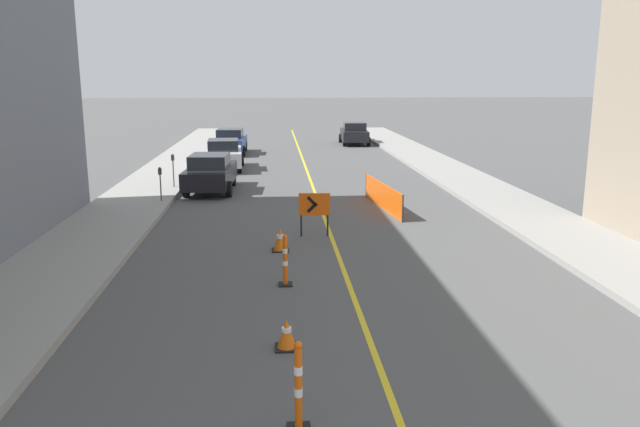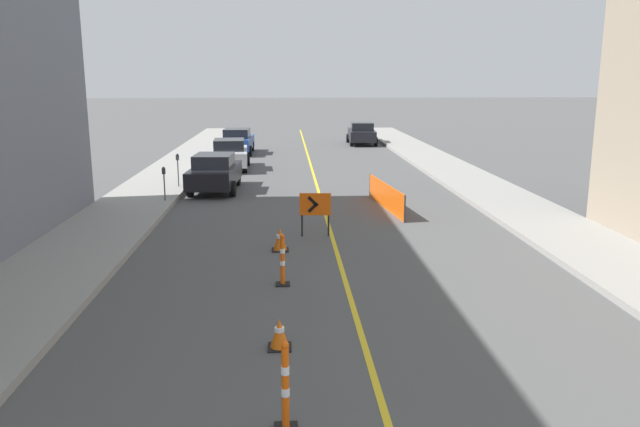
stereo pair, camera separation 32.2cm
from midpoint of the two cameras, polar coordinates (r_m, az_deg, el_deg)
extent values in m
cube|color=gold|center=(29.70, -1.24, 3.19)|extent=(0.12, 57.05, 0.01)
cube|color=gray|center=(30.15, -14.80, 3.08)|extent=(2.94, 57.05, 0.18)
cube|color=gray|center=(30.87, 12.01, 3.43)|extent=(2.94, 57.05, 0.18)
cube|color=black|center=(11.38, -3.89, -12.12)|extent=(0.42, 0.42, 0.03)
cone|color=orange|center=(11.27, -3.91, -10.84)|extent=(0.34, 0.34, 0.52)
cylinder|color=white|center=(11.25, -3.92, -10.55)|extent=(0.17, 0.17, 0.08)
cube|color=black|center=(17.44, -4.18, -3.36)|extent=(0.47, 0.47, 0.03)
cone|color=orange|center=(17.36, -4.20, -2.34)|extent=(0.37, 0.37, 0.61)
cylinder|color=white|center=(17.34, -4.20, -2.10)|extent=(0.19, 0.19, 0.10)
cylinder|color=#EF560C|center=(8.73, -3.08, -15.66)|extent=(0.10, 0.10, 1.18)
cylinder|color=white|center=(8.76, -3.08, -16.00)|extent=(0.12, 0.12, 0.12)
cylinder|color=white|center=(8.62, -3.10, -14.14)|extent=(0.12, 0.12, 0.12)
sphere|color=#EF560C|center=(8.46, -3.13, -11.95)|extent=(0.11, 0.11, 0.11)
cube|color=black|center=(14.61, -3.82, -6.48)|extent=(0.33, 0.33, 0.04)
cylinder|color=#EF560C|center=(14.44, -3.85, -4.36)|extent=(0.10, 0.10, 1.09)
cylinder|color=white|center=(14.45, -3.85, -4.56)|extent=(0.12, 0.12, 0.11)
cylinder|color=white|center=(14.37, -3.86, -3.44)|extent=(0.12, 0.12, 0.11)
sphere|color=#EF560C|center=(14.28, -3.88, -2.13)|extent=(0.11, 0.11, 0.11)
cube|color=#EF560C|center=(18.76, -1.00, 0.86)|extent=(0.95, 0.12, 0.67)
cube|color=black|center=(18.70, -1.22, 1.11)|extent=(0.33, 0.04, 0.32)
cube|color=black|center=(18.73, -1.21, 0.54)|extent=(0.33, 0.04, 0.32)
cylinder|color=black|center=(18.88, -2.21, -1.14)|extent=(0.06, 0.06, 0.65)
cylinder|color=black|center=(18.93, 0.22, -1.09)|extent=(0.06, 0.06, 0.65)
cube|color=#EF560C|center=(23.02, 5.36, 1.62)|extent=(0.55, 4.69, 0.93)
cylinder|color=#262626|center=(20.81, 7.14, 0.43)|extent=(0.05, 0.05, 0.93)
cylinder|color=#262626|center=(25.26, 3.90, 2.60)|extent=(0.05, 0.05, 0.93)
cube|color=black|center=(26.79, -10.33, 3.45)|extent=(2.01, 4.38, 0.72)
cube|color=black|center=(26.49, -10.43, 4.74)|extent=(1.62, 2.01, 0.55)
cylinder|color=black|center=(28.26, -11.75, 3.11)|extent=(0.25, 0.65, 0.64)
cylinder|color=black|center=(28.09, -8.29, 3.18)|extent=(0.25, 0.65, 0.64)
cylinder|color=black|center=(25.65, -12.50, 2.16)|extent=(0.25, 0.65, 0.64)
cylinder|color=black|center=(25.46, -8.69, 2.23)|extent=(0.25, 0.65, 0.64)
cube|color=#B7B7BC|center=(33.14, -9.05, 5.17)|extent=(2.05, 4.40, 0.72)
cube|color=black|center=(32.85, -9.12, 6.22)|extent=(1.64, 2.02, 0.55)
cylinder|color=black|center=(34.58, -10.27, 4.82)|extent=(0.26, 0.65, 0.64)
cylinder|color=black|center=(34.44, -7.43, 4.88)|extent=(0.26, 0.65, 0.64)
cylinder|color=black|center=(31.95, -10.75, 4.19)|extent=(0.26, 0.65, 0.64)
cylinder|color=black|center=(31.80, -7.68, 4.26)|extent=(0.26, 0.65, 0.64)
cube|color=navy|center=(39.93, -8.42, 6.39)|extent=(1.94, 4.36, 0.72)
cube|color=black|center=(39.66, -8.47, 7.27)|extent=(1.59, 1.98, 0.55)
cylinder|color=black|center=(41.36, -9.46, 6.05)|extent=(0.24, 0.65, 0.64)
cylinder|color=black|center=(41.24, -7.08, 6.11)|extent=(0.24, 0.65, 0.64)
cylinder|color=black|center=(38.72, -9.81, 5.62)|extent=(0.24, 0.65, 0.64)
cylinder|color=black|center=(38.59, -7.27, 5.68)|extent=(0.24, 0.65, 0.64)
cube|color=black|center=(45.34, 2.94, 7.20)|extent=(2.03, 4.39, 0.72)
cube|color=black|center=(45.08, 2.98, 7.98)|extent=(1.63, 2.01, 0.55)
cylinder|color=black|center=(46.60, 1.68, 6.90)|extent=(0.25, 0.65, 0.64)
cylinder|color=black|center=(46.81, 3.77, 6.91)|extent=(0.25, 0.65, 0.64)
cylinder|color=black|center=(43.96, 2.04, 6.57)|extent=(0.25, 0.65, 0.64)
cylinder|color=black|center=(44.18, 4.26, 6.58)|extent=(0.25, 0.65, 0.64)
cylinder|color=#4C4C51|center=(24.15, -14.73, 2.29)|extent=(0.05, 0.05, 1.01)
cube|color=#33383D|center=(24.06, -14.81, 3.73)|extent=(0.12, 0.10, 0.22)
sphere|color=#33383D|center=(24.04, -14.82, 3.99)|extent=(0.11, 0.11, 0.11)
cylinder|color=#4C4C51|center=(27.15, -13.59, 3.56)|extent=(0.05, 0.05, 1.13)
cube|color=#33383D|center=(27.06, -13.66, 4.97)|extent=(0.12, 0.10, 0.22)
sphere|color=#33383D|center=(27.04, -13.67, 5.20)|extent=(0.11, 0.11, 0.11)
camera|label=1|loc=(0.16, -90.53, -0.12)|focal=35.00mm
camera|label=2|loc=(0.16, 89.47, 0.12)|focal=35.00mm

